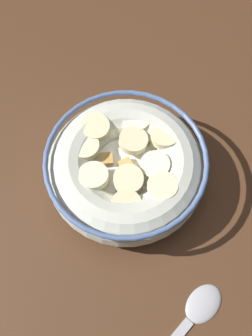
% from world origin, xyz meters
% --- Properties ---
extents(ground_plane, '(1.11, 1.11, 0.02)m').
position_xyz_m(ground_plane, '(0.00, 0.00, -0.01)').
color(ground_plane, '#472B19').
extents(cereal_bowl, '(0.18, 0.18, 0.06)m').
position_xyz_m(cereal_bowl, '(0.00, -0.00, 0.03)').
color(cereal_bowl, beige).
rests_on(cereal_bowl, ground_plane).
extents(spoon, '(0.18, 0.04, 0.01)m').
position_xyz_m(spoon, '(-0.09, -0.15, 0.00)').
color(spoon, '#A5A5AD').
rests_on(spoon, ground_plane).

